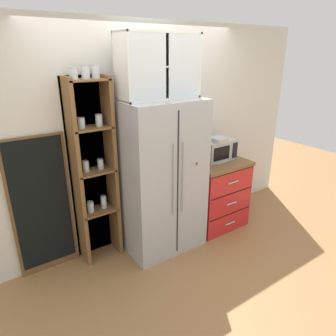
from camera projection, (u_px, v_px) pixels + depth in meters
The scene contains 11 objects.
ground_plane at pixel (162, 243), 3.81m from camera, with size 10.59×10.59×0.00m, color #9E7042.
wall_back_cream at pixel (143, 136), 3.66m from camera, with size 4.90×0.10×2.55m, color silver.
refrigerator at pixel (161, 177), 3.51m from camera, with size 0.89×0.68×1.76m.
pantry_shelf_column at pixel (92, 167), 3.27m from camera, with size 0.46×0.29×2.11m.
counter_cabinet at pixel (214, 192), 4.12m from camera, with size 0.76×0.67×0.91m.
microwave at pixel (216, 149), 3.97m from camera, with size 0.44×0.33×0.26m.
coffee_maker at pixel (216, 149), 3.91m from camera, with size 0.17×0.20×0.31m.
mug_red at pixel (200, 163), 3.76m from camera, with size 0.11×0.08×0.08m.
bottle_clear at pixel (213, 151), 3.96m from camera, with size 0.07×0.07×0.26m.
upper_cabinet at pixel (157, 66), 3.12m from camera, with size 0.86×0.32×0.64m.
chalkboard_menu at pixel (42, 206), 3.13m from camera, with size 0.60×0.04×1.48m.
Camera 1 is at (-1.77, -2.70, 2.23)m, focal length 32.90 mm.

